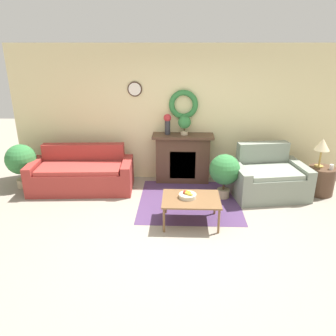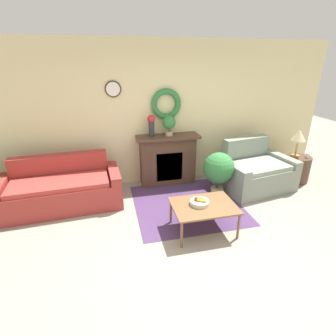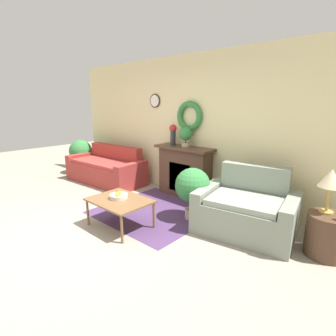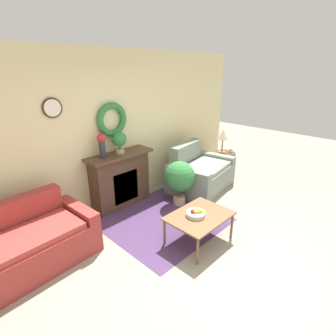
{
  "view_description": "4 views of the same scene",
  "coord_description": "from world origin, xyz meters",
  "px_view_note": "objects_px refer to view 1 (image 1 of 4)",
  "views": [
    {
      "loc": [
        -0.02,
        -4.09,
        2.69
      ],
      "look_at": [
        -0.22,
        1.27,
        0.64
      ],
      "focal_mm": 35.0,
      "sensor_mm": 36.0,
      "label": 1
    },
    {
      "loc": [
        -1.07,
        -2.51,
        2.35
      ],
      "look_at": [
        -0.2,
        1.14,
        0.78
      ],
      "focal_mm": 28.0,
      "sensor_mm": 36.0,
      "label": 2
    },
    {
      "loc": [
        3.13,
        -1.72,
        1.82
      ],
      "look_at": [
        0.24,
        1.5,
        0.74
      ],
      "focal_mm": 28.0,
      "sensor_mm": 36.0,
      "label": 3
    },
    {
      "loc": [
        -2.46,
        -1.42,
        2.39
      ],
      "look_at": [
        0.28,
        1.24,
        0.92
      ],
      "focal_mm": 28.0,
      "sensor_mm": 36.0,
      "label": 4
    }
  ],
  "objects_px": {
    "loveseat_right": "(267,178)",
    "vase_on_mantel_left": "(167,123)",
    "table_lamp": "(322,145)",
    "potted_plant_on_mantel": "(184,123)",
    "fruit_bowl": "(188,195)",
    "potted_plant_floor_by_couch": "(21,161)",
    "couch_left": "(82,174)",
    "coffee_table": "(191,201)",
    "side_table_by_loveseat": "(321,181)",
    "potted_plant_floor_by_loveseat": "(225,171)",
    "mug": "(331,167)",
    "fireplace": "(183,158)"
  },
  "relations": [
    {
      "from": "couch_left",
      "to": "fruit_bowl",
      "type": "relative_size",
      "value": 7.3
    },
    {
      "from": "coffee_table",
      "to": "potted_plant_floor_by_couch",
      "type": "xyz_separation_m",
      "value": [
        -3.27,
        1.28,
        0.16
      ]
    },
    {
      "from": "fireplace",
      "to": "potted_plant_floor_by_loveseat",
      "type": "relative_size",
      "value": 1.45
    },
    {
      "from": "vase_on_mantel_left",
      "to": "potted_plant_floor_by_loveseat",
      "type": "height_order",
      "value": "vase_on_mantel_left"
    },
    {
      "from": "loveseat_right",
      "to": "vase_on_mantel_left",
      "type": "distance_m",
      "value": 2.19
    },
    {
      "from": "couch_left",
      "to": "fruit_bowl",
      "type": "distance_m",
      "value": 2.36
    },
    {
      "from": "table_lamp",
      "to": "potted_plant_on_mantel",
      "type": "height_order",
      "value": "potted_plant_on_mantel"
    },
    {
      "from": "coffee_table",
      "to": "side_table_by_loveseat",
      "type": "relative_size",
      "value": 1.71
    },
    {
      "from": "coffee_table",
      "to": "potted_plant_floor_by_loveseat",
      "type": "xyz_separation_m",
      "value": [
        0.63,
        0.95,
        0.14
      ]
    },
    {
      "from": "mug",
      "to": "potted_plant_floor_by_couch",
      "type": "distance_m",
      "value": 5.87
    },
    {
      "from": "table_lamp",
      "to": "potted_plant_floor_by_loveseat",
      "type": "bearing_deg",
      "value": -170.95
    },
    {
      "from": "loveseat_right",
      "to": "fruit_bowl",
      "type": "height_order",
      "value": "loveseat_right"
    },
    {
      "from": "loveseat_right",
      "to": "side_table_by_loveseat",
      "type": "height_order",
      "value": "loveseat_right"
    },
    {
      "from": "potted_plant_floor_by_loveseat",
      "to": "potted_plant_on_mantel",
      "type": "bearing_deg",
      "value": 134.77
    },
    {
      "from": "coffee_table",
      "to": "potted_plant_on_mantel",
      "type": "xyz_separation_m",
      "value": [
        -0.1,
        1.69,
        0.84
      ]
    },
    {
      "from": "fruit_bowl",
      "to": "potted_plant_on_mantel",
      "type": "xyz_separation_m",
      "value": [
        -0.05,
        1.66,
        0.76
      ]
    },
    {
      "from": "fireplace",
      "to": "potted_plant_floor_by_couch",
      "type": "xyz_separation_m",
      "value": [
        -3.15,
        -0.42,
        0.04
      ]
    },
    {
      "from": "vase_on_mantel_left",
      "to": "potted_plant_floor_by_loveseat",
      "type": "relative_size",
      "value": 0.49
    },
    {
      "from": "coffee_table",
      "to": "potted_plant_on_mantel",
      "type": "height_order",
      "value": "potted_plant_on_mantel"
    },
    {
      "from": "fireplace",
      "to": "mug",
      "type": "xyz_separation_m",
      "value": [
        2.72,
        -0.6,
        0.07
      ]
    },
    {
      "from": "loveseat_right",
      "to": "coffee_table",
      "type": "distance_m",
      "value": 1.85
    },
    {
      "from": "loveseat_right",
      "to": "fruit_bowl",
      "type": "distance_m",
      "value": 1.88
    },
    {
      "from": "loveseat_right",
      "to": "coffee_table",
      "type": "bearing_deg",
      "value": -151.85
    },
    {
      "from": "side_table_by_loveseat",
      "to": "couch_left",
      "type": "bearing_deg",
      "value": 179.4
    },
    {
      "from": "fruit_bowl",
      "to": "mug",
      "type": "height_order",
      "value": "mug"
    },
    {
      "from": "side_table_by_loveseat",
      "to": "potted_plant_floor_by_loveseat",
      "type": "xyz_separation_m",
      "value": [
        -1.85,
        -0.24,
        0.27
      ]
    },
    {
      "from": "fireplace",
      "to": "potted_plant_on_mantel",
      "type": "relative_size",
      "value": 3.2
    },
    {
      "from": "coffee_table",
      "to": "table_lamp",
      "type": "relative_size",
      "value": 1.66
    },
    {
      "from": "fruit_bowl",
      "to": "mug",
      "type": "distance_m",
      "value": 2.86
    },
    {
      "from": "couch_left",
      "to": "mug",
      "type": "xyz_separation_m",
      "value": [
        4.67,
        -0.13,
        0.27
      ]
    },
    {
      "from": "fruit_bowl",
      "to": "potted_plant_on_mantel",
      "type": "height_order",
      "value": "potted_plant_on_mantel"
    },
    {
      "from": "loveseat_right",
      "to": "potted_plant_floor_by_loveseat",
      "type": "xyz_separation_m",
      "value": [
        -0.84,
        -0.18,
        0.21
      ]
    },
    {
      "from": "coffee_table",
      "to": "mug",
      "type": "xyz_separation_m",
      "value": [
        2.59,
        1.1,
        0.18
      ]
    },
    {
      "from": "vase_on_mantel_left",
      "to": "potted_plant_floor_by_loveseat",
      "type": "bearing_deg",
      "value": -35.45
    },
    {
      "from": "fruit_bowl",
      "to": "potted_plant_floor_by_couch",
      "type": "xyz_separation_m",
      "value": [
        -3.22,
        1.26,
        0.08
      ]
    },
    {
      "from": "table_lamp",
      "to": "couch_left",
      "type": "bearing_deg",
      "value": -179.99
    },
    {
      "from": "side_table_by_loveseat",
      "to": "potted_plant_floor_by_couch",
      "type": "distance_m",
      "value": 5.76
    },
    {
      "from": "side_table_by_loveseat",
      "to": "fireplace",
      "type": "bearing_deg",
      "value": 168.79
    },
    {
      "from": "side_table_by_loveseat",
      "to": "potted_plant_floor_by_loveseat",
      "type": "bearing_deg",
      "value": -172.73
    },
    {
      "from": "coffee_table",
      "to": "side_table_by_loveseat",
      "type": "xyz_separation_m",
      "value": [
        2.48,
        1.18,
        -0.13
      ]
    },
    {
      "from": "fireplace",
      "to": "table_lamp",
      "type": "distance_m",
      "value": 2.63
    },
    {
      "from": "loveseat_right",
      "to": "mug",
      "type": "bearing_deg",
      "value": -11.08
    },
    {
      "from": "table_lamp",
      "to": "potted_plant_on_mantel",
      "type": "bearing_deg",
      "value": 169.81
    },
    {
      "from": "potted_plant_on_mantel",
      "to": "side_table_by_loveseat",
      "type": "bearing_deg",
      "value": -11.0
    },
    {
      "from": "coffee_table",
      "to": "loveseat_right",
      "type": "bearing_deg",
      "value": 37.63
    },
    {
      "from": "table_lamp",
      "to": "potted_plant_on_mantel",
      "type": "distance_m",
      "value": 2.58
    },
    {
      "from": "coffee_table",
      "to": "table_lamp",
      "type": "bearing_deg",
      "value": 27.0
    },
    {
      "from": "couch_left",
      "to": "side_table_by_loveseat",
      "type": "relative_size",
      "value": 3.78
    },
    {
      "from": "couch_left",
      "to": "table_lamp",
      "type": "bearing_deg",
      "value": -3.39
    },
    {
      "from": "couch_left",
      "to": "fruit_bowl",
      "type": "xyz_separation_m",
      "value": [
        2.03,
        -1.2,
        0.17
      ]
    }
  ]
}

